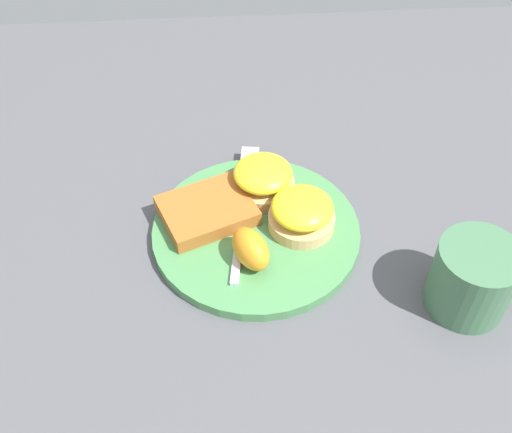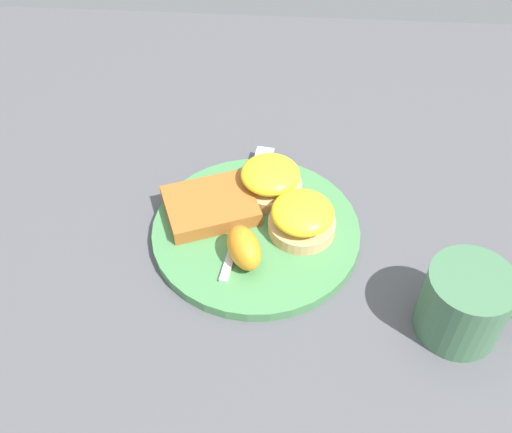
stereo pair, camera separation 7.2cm
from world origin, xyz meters
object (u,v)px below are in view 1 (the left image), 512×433
object	(u,v)px
orange_wedge	(251,249)
fork	(243,200)
cup	(473,278)
sandwich_benedict_left	(302,216)
hashbrown_patty	(207,210)
sandwich_benedict_right	(263,179)

from	to	relation	value
orange_wedge	fork	distance (m)	0.10
fork	cup	size ratio (longest dim) A/B	1.99
fork	sandwich_benedict_left	bearing A→B (deg)	-36.79
sandwich_benedict_left	orange_wedge	size ratio (longest dim) A/B	1.37
hashbrown_patty	cup	bearing A→B (deg)	-26.20
orange_wedge	cup	world-z (taller)	cup
sandwich_benedict_left	fork	size ratio (longest dim) A/B	0.35
orange_wedge	fork	bearing A→B (deg)	91.58
sandwich_benedict_right	fork	distance (m)	0.04
hashbrown_patty	cup	xyz separation A→B (m)	(0.29, -0.14, 0.02)
sandwich_benedict_left	hashbrown_patty	bearing A→B (deg)	165.96
sandwich_benedict_right	orange_wedge	bearing A→B (deg)	-101.51
orange_wedge	fork	size ratio (longest dim) A/B	0.25
sandwich_benedict_left	sandwich_benedict_right	size ratio (longest dim) A/B	1.00
fork	cup	distance (m)	0.29
sandwich_benedict_left	sandwich_benedict_right	bearing A→B (deg)	121.66
sandwich_benedict_left	fork	bearing A→B (deg)	143.21
cup	sandwich_benedict_right	bearing A→B (deg)	139.83
fork	hashbrown_patty	bearing A→B (deg)	-154.21
sandwich_benedict_right	hashbrown_patty	world-z (taller)	sandwich_benedict_right
fork	sandwich_benedict_right	bearing A→B (deg)	33.03
orange_wedge	fork	xyz separation A→B (m)	(-0.00, 0.10, -0.02)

